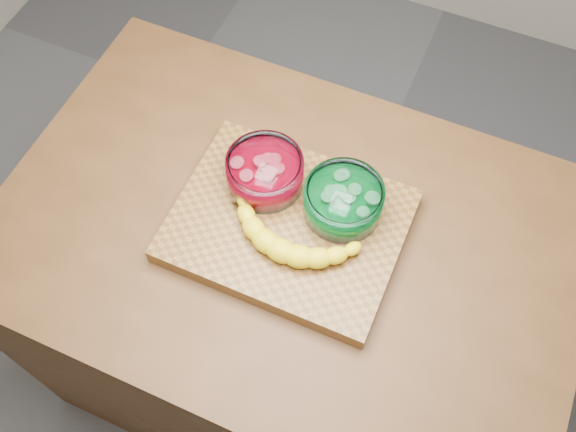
% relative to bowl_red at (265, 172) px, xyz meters
% --- Properties ---
extents(ground, '(3.50, 3.50, 0.00)m').
position_rel_bowl_red_xyz_m(ground, '(0.08, -0.07, -0.98)').
color(ground, '#555559').
rests_on(ground, ground).
extents(counter, '(1.20, 0.80, 0.90)m').
position_rel_bowl_red_xyz_m(counter, '(0.08, -0.07, -0.53)').
color(counter, '#523218').
rests_on(counter, ground).
extents(cutting_board, '(0.45, 0.35, 0.04)m').
position_rel_bowl_red_xyz_m(cutting_board, '(0.08, -0.07, -0.06)').
color(cutting_board, brown).
rests_on(cutting_board, counter).
extents(bowl_red, '(0.16, 0.16, 0.07)m').
position_rel_bowl_red_xyz_m(bowl_red, '(0.00, 0.00, 0.00)').
color(bowl_red, white).
rests_on(bowl_red, cutting_board).
extents(bowl_green, '(0.16, 0.16, 0.07)m').
position_rel_bowl_red_xyz_m(bowl_green, '(0.17, 0.00, 0.00)').
color(bowl_green, white).
rests_on(bowl_green, cutting_board).
extents(banana, '(0.31, 0.14, 0.04)m').
position_rel_bowl_red_xyz_m(banana, '(0.10, -0.10, -0.02)').
color(banana, yellow).
rests_on(banana, cutting_board).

